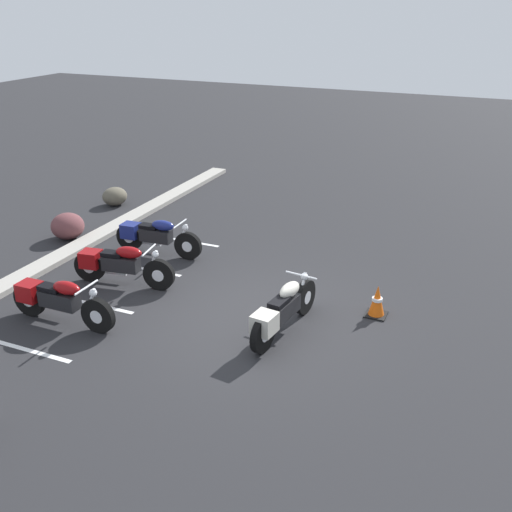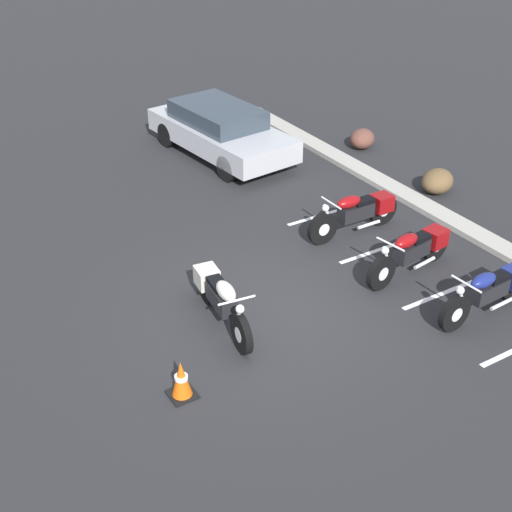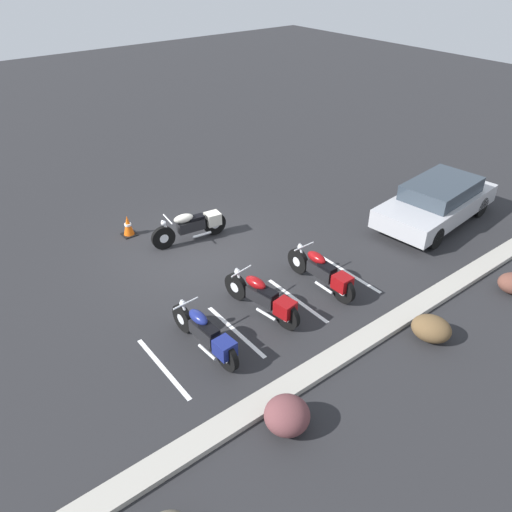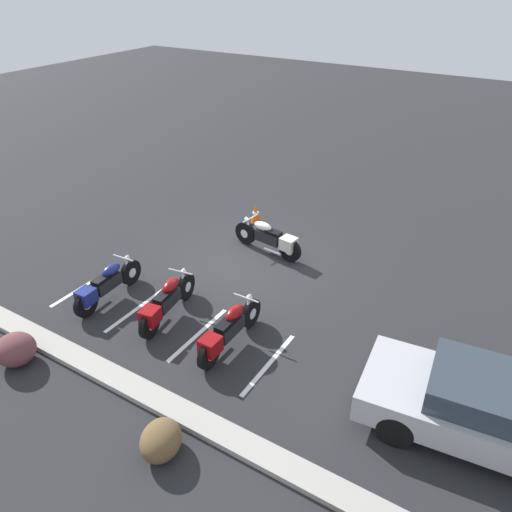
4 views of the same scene
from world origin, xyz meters
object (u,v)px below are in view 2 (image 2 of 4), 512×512
Objects in this scene: parked_bike_0 at (358,212)px; traffic_cone at (181,380)px; motorcycle_cream_featured at (220,298)px; parked_bike_1 at (414,250)px; landscape_rock_0 at (362,139)px; parked_bike_2 at (491,290)px; landscape_rock_1 at (437,181)px; car_silver at (220,130)px.

parked_bike_0 reaches higher than traffic_cone.
parked_bike_1 is at bearing 89.85° from motorcycle_cream_featured.
parked_bike_2 is at bearing -22.17° from landscape_rock_0.
landscape_rock_1 is at bearing -149.67° from parked_bike_1.
parked_bike_2 is (1.70, 0.21, -0.01)m from parked_bike_1.
parked_bike_2 reaches higher than traffic_cone.
parked_bike_2 is (3.48, 0.12, -0.01)m from parked_bike_0.
motorcycle_cream_featured is at bearing -35.13° from car_silver.
car_silver is at bearing 147.34° from traffic_cone.
traffic_cone is at bearing -53.50° from landscape_rock_0.
traffic_cone is at bearing -11.99° from parked_bike_2.
landscape_rock_1 is at bearing -169.22° from parked_bike_0.
traffic_cone is (6.19, -8.37, 0.04)m from landscape_rock_0.
motorcycle_cream_featured is 2.93× the size of landscape_rock_0.
motorcycle_cream_featured is 8.48m from landscape_rock_0.
motorcycle_cream_featured reaches higher than parked_bike_0.
car_silver is (-8.61, -0.53, 0.22)m from parked_bike_2.
car_silver is at bearing -89.60° from parked_bike_2.
car_silver is at bearing -96.13° from parked_bike_1.
traffic_cone is at bearing -38.71° from car_silver.
parked_bike_1 reaches higher than traffic_cone.
motorcycle_cream_featured is at bearing 133.78° from traffic_cone.
landscape_rock_1 is 8.73m from traffic_cone.
traffic_cone is (-0.86, -5.50, -0.17)m from parked_bike_2.
parked_bike_2 reaches higher than landscape_rock_1.
traffic_cone is at bearing 0.32° from parked_bike_1.
landscape_rock_0 is at bearing 175.68° from landscape_rock_1.
landscape_rock_0 is 0.91× the size of landscape_rock_1.
parked_bike_0 is 5.15m from car_silver.
landscape_rock_1 is at bearing -4.32° from landscape_rock_0.
car_silver reaches higher than traffic_cone.
car_silver is 7.13× the size of traffic_cone.
parked_bike_0 is 3.60× the size of traffic_cone.
car_silver is 5.26× the size of landscape_rock_1.
landscape_rock_1 is (3.04, -0.23, 0.03)m from landscape_rock_0.
motorcycle_cream_featured reaches higher than landscape_rock_1.
parked_bike_0 is at bearing -39.99° from landscape_rock_0.
car_silver is (-5.13, -0.40, 0.21)m from parked_bike_0.
parked_bike_1 is at bearing -50.96° from landscape_rock_1.
parked_bike_1 is (1.78, -0.09, 0.00)m from parked_bike_0.
parked_bike_2 is 8.63m from car_silver.
landscape_rock_0 is at bearing 59.31° from car_silver.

